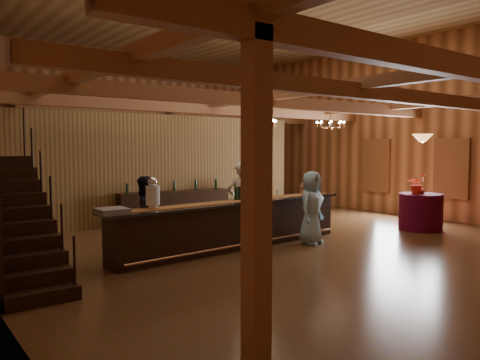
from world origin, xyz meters
TOP-DOWN VIEW (x-y plane):
  - floor at (0.00, 0.00)m, footprint 14.00×14.00m
  - ceiling at (0.00, 0.00)m, footprint 14.00×14.00m
  - wall_back at (0.00, 7.00)m, footprint 12.00×0.10m
  - wall_right at (6.00, 0.00)m, footprint 0.10×14.00m
  - beam_grid at (0.00, 0.51)m, footprint 11.90×13.90m
  - support_posts at (0.00, -0.50)m, footprint 9.20×10.20m
  - partition_wall at (-0.50, 3.50)m, footprint 9.00×0.18m
  - window_right_front at (5.95, -1.60)m, footprint 0.12×1.05m
  - window_right_back at (5.95, 1.00)m, footprint 0.12×1.05m
  - staircase at (-5.45, -0.74)m, footprint 1.00×2.80m
  - backroom_boxes at (-0.29, 5.50)m, footprint 4.10×0.60m
  - tasting_bar at (-1.17, -0.68)m, footprint 6.04×1.12m
  - beverage_dispenser at (-3.14, -0.75)m, footprint 0.26×0.26m
  - glass_rack_tray at (-3.99, -0.90)m, footprint 0.50×0.50m
  - raffle_drum at (1.06, -0.60)m, footprint 0.34×0.24m
  - bar_bottle_0 at (-1.05, -0.56)m, footprint 0.07×0.07m
  - bar_bottle_1 at (-0.95, -0.55)m, footprint 0.07×0.07m
  - bar_bottle_2 at (-0.56, -0.53)m, footprint 0.07×0.07m
  - backbar_shelf at (-0.57, 3.03)m, footprint 3.29×0.81m
  - round_table at (4.00, -1.86)m, footprint 1.10×1.10m
  - chandelier_left at (-0.26, -0.36)m, footprint 0.80×0.80m
  - chandelier_right at (3.22, 0.59)m, footprint 0.80×0.80m
  - pendant_lamp at (4.00, -1.86)m, footprint 0.52×0.52m
  - bartender at (-0.55, -0.05)m, footprint 0.77×0.62m
  - staff_second at (-2.92, 0.12)m, footprint 0.84×0.70m
  - guest at (0.44, -1.37)m, footprint 0.92×0.75m
  - floor_plant at (1.63, 2.66)m, footprint 0.76×0.68m
  - table_flowers at (3.88, -1.78)m, footprint 0.48×0.41m
  - table_vase at (4.06, -1.85)m, footprint 0.14×0.14m

SIDE VIEW (x-z plane):
  - floor at x=0.00m, z-range 0.00..0.00m
  - backbar_shelf at x=-0.57m, z-range 0.00..0.92m
  - round_table at x=4.00m, z-range 0.00..0.95m
  - tasting_bar at x=-1.17m, z-range 0.00..1.01m
  - backroom_boxes at x=-0.29m, z-range -0.02..1.08m
  - floor_plant at x=1.63m, z-range 0.00..1.17m
  - staff_second at x=-2.92m, z-range 0.00..1.57m
  - guest at x=0.44m, z-range 0.00..1.63m
  - bartender at x=-0.55m, z-range 0.00..1.82m
  - staircase at x=-5.45m, z-range 0.00..2.00m
  - glass_rack_tray at x=-3.99m, z-range 1.00..1.10m
  - table_vase at x=4.06m, z-range 0.95..1.21m
  - bar_bottle_0 at x=-1.05m, z-range 1.00..1.30m
  - bar_bottle_1 at x=-0.95m, z-range 1.00..1.30m
  - bar_bottle_2 at x=-0.56m, z-range 1.00..1.30m
  - raffle_drum at x=1.06m, z-range 1.03..1.33m
  - table_flowers at x=3.88m, z-range 0.95..1.47m
  - beverage_dispenser at x=-3.14m, z-range 0.99..1.59m
  - window_right_front at x=5.95m, z-range 0.67..2.42m
  - window_right_back at x=5.95m, z-range 0.67..2.42m
  - partition_wall at x=-0.50m, z-range 0.00..3.10m
  - support_posts at x=0.00m, z-range 0.00..3.20m
  - pendant_lamp at x=4.00m, z-range 1.95..2.85m
  - chandelier_left at x=-0.26m, z-range 2.37..3.03m
  - wall_back at x=0.00m, z-range 0.00..5.50m
  - wall_right at x=6.00m, z-range 0.00..5.50m
  - chandelier_right at x=3.22m, z-range 2.56..3.09m
  - beam_grid at x=0.00m, z-range 3.05..3.44m
  - ceiling at x=0.00m, z-range 5.50..5.50m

